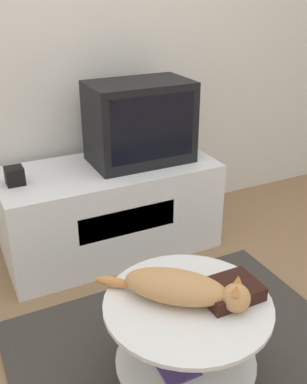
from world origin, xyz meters
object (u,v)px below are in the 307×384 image
(cat, at_px, (182,288))
(speaker, at_px, (15,176))
(tv, at_px, (140,122))
(dvd_box, at_px, (230,291))

(cat, bearing_deg, speaker, 151.90)
(tv, xyz_separation_m, speaker, (-0.74, -0.02, -0.19))
(tv, distance_m, dvd_box, 1.25)
(dvd_box, distance_m, cat, 0.19)
(speaker, bearing_deg, dvd_box, -64.20)
(dvd_box, xyz_separation_m, cat, (-0.17, 0.06, 0.03))
(dvd_box, height_order, cat, cat)
(speaker, distance_m, dvd_box, 1.31)
(speaker, height_order, dvd_box, speaker)
(speaker, relative_size, cat, 0.20)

